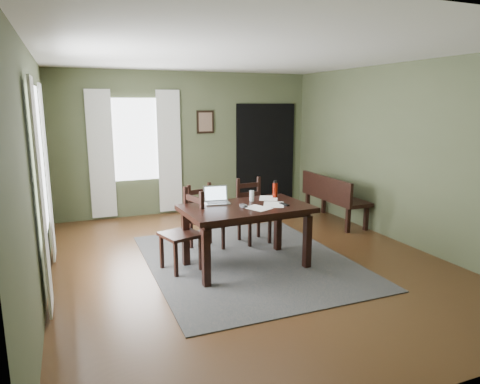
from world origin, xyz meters
name	(u,v)px	position (x,y,z in m)	size (l,w,h in m)	color
ground	(248,261)	(0.00, 0.00, -0.01)	(5.00, 6.00, 0.01)	#492C16
room_shell	(249,127)	(0.00, 0.00, 1.80)	(5.02, 6.02, 2.71)	#4D5537
rug	(248,260)	(0.00, 0.00, 0.01)	(2.60, 3.20, 0.01)	#3C3C3C
dining_table	(246,214)	(-0.11, -0.17, 0.72)	(1.66, 1.06, 0.80)	black
chair_end	(184,231)	(-0.87, 0.05, 0.50)	(0.56, 0.55, 1.02)	black
chair_back_left	(205,218)	(-0.39, 0.71, 0.47)	(0.51, 0.51, 0.94)	black
chair_back_right	(253,211)	(0.39, 0.75, 0.48)	(0.46, 0.46, 0.97)	black
bench	(332,195)	(2.14, 1.23, 0.51)	(0.48, 1.50, 0.85)	black
laptop	(216,199)	(-0.40, 0.14, 0.87)	(0.36, 0.30, 0.22)	#B7B7BC
computer_mouse	(244,206)	(-0.16, -0.22, 0.83)	(0.06, 0.10, 0.03)	#3F3F42
tv_remote	(284,204)	(0.38, -0.30, 0.82)	(0.05, 0.17, 0.02)	black
drinking_glass	(252,196)	(0.08, 0.07, 0.89)	(0.06, 0.06, 0.14)	silver
water_bottle	(275,190)	(0.47, 0.15, 0.92)	(0.08, 0.08, 0.24)	maroon
paper_b	(274,204)	(0.26, -0.23, 0.82)	(0.26, 0.34, 0.00)	white
paper_d	(268,198)	(0.36, 0.13, 0.82)	(0.25, 0.32, 0.00)	white
paper_e	(258,208)	(-0.01, -0.33, 0.82)	(0.24, 0.31, 0.00)	white
window_left	(40,162)	(-2.47, 0.20, 1.45)	(0.01, 1.30, 1.70)	white
window_back	(135,140)	(-1.00, 2.97, 1.45)	(1.00, 0.01, 1.50)	white
curtain_left_near	(41,199)	(-2.44, -0.62, 1.20)	(0.03, 0.48, 2.30)	silver
curtain_left_far	(47,173)	(-2.44, 1.02, 1.20)	(0.03, 0.48, 2.30)	silver
curtain_back_left	(101,155)	(-1.62, 2.94, 1.20)	(0.44, 0.03, 2.30)	silver
curtain_back_right	(169,152)	(-0.38, 2.94, 1.20)	(0.44, 0.03, 2.30)	silver
framed_picture	(205,122)	(0.35, 2.97, 1.75)	(0.34, 0.03, 0.44)	black
doorway_back	(265,155)	(1.65, 2.97, 1.05)	(1.30, 0.03, 2.10)	black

